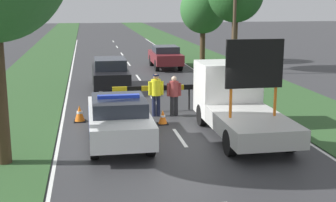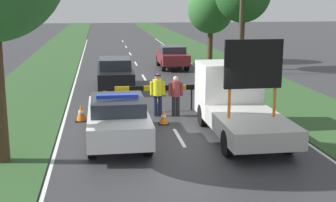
{
  "view_description": "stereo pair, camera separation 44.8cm",
  "coord_description": "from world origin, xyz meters",
  "px_view_note": "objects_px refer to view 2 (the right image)",
  "views": [
    {
      "loc": [
        -2.95,
        -13.83,
        4.47
      ],
      "look_at": [
        -0.27,
        1.48,
        1.1
      ],
      "focal_mm": 50.0,
      "sensor_mm": 36.0,
      "label": 1
    },
    {
      "loc": [
        -2.51,
        -13.9,
        4.47
      ],
      "look_at": [
        -0.27,
        1.48,
        1.1
      ],
      "focal_mm": 50.0,
      "sensor_mm": 36.0,
      "label": 2
    }
  ],
  "objects_px": {
    "work_truck": "(236,101)",
    "traffic_cone_centre_front": "(81,113)",
    "road_barrier": "(158,90)",
    "utility_pole": "(241,20)",
    "police_car": "(118,118)",
    "traffic_cone_near_police": "(164,117)",
    "queued_car_sedan_black": "(115,73)",
    "queued_car_wagon_maroon": "(172,56)",
    "police_officer": "(158,91)",
    "roadside_tree_near_left": "(211,10)",
    "pedestrian_civilian": "(176,93)"
  },
  "relations": [
    {
      "from": "police_car",
      "to": "traffic_cone_near_police",
      "type": "xyz_separation_m",
      "value": [
        1.74,
        1.97,
        -0.53
      ]
    },
    {
      "from": "road_barrier",
      "to": "roadside_tree_near_left",
      "type": "distance_m",
      "value": 16.27
    },
    {
      "from": "traffic_cone_near_police",
      "to": "police_officer",
      "type": "bearing_deg",
      "value": 92.75
    },
    {
      "from": "police_car",
      "to": "work_truck",
      "type": "height_order",
      "value": "work_truck"
    },
    {
      "from": "pedestrian_civilian",
      "to": "police_car",
      "type": "bearing_deg",
      "value": -105.68
    },
    {
      "from": "queued_car_sedan_black",
      "to": "traffic_cone_centre_front",
      "type": "bearing_deg",
      "value": 76.93
    },
    {
      "from": "road_barrier",
      "to": "queued_car_sedan_black",
      "type": "height_order",
      "value": "queued_car_sedan_black"
    },
    {
      "from": "police_car",
      "to": "traffic_cone_near_police",
      "type": "bearing_deg",
      "value": 52.4
    },
    {
      "from": "road_barrier",
      "to": "pedestrian_civilian",
      "type": "xyz_separation_m",
      "value": [
        0.59,
        -0.95,
        0.04
      ]
    },
    {
      "from": "queued_car_sedan_black",
      "to": "traffic_cone_near_police",
      "type": "bearing_deg",
      "value": 101.68
    },
    {
      "from": "traffic_cone_near_police",
      "to": "queued_car_wagon_maroon",
      "type": "xyz_separation_m",
      "value": [
        2.5,
        14.16,
        0.53
      ]
    },
    {
      "from": "queued_car_sedan_black",
      "to": "queued_car_wagon_maroon",
      "type": "xyz_separation_m",
      "value": [
        4.02,
        6.82,
        -0.01
      ]
    },
    {
      "from": "work_truck",
      "to": "road_barrier",
      "type": "relative_size",
      "value": 1.53
    },
    {
      "from": "traffic_cone_centre_front",
      "to": "utility_pole",
      "type": "height_order",
      "value": "utility_pole"
    },
    {
      "from": "pedestrian_civilian",
      "to": "utility_pole",
      "type": "relative_size",
      "value": 0.25
    },
    {
      "from": "work_truck",
      "to": "traffic_cone_near_police",
      "type": "height_order",
      "value": "work_truck"
    },
    {
      "from": "queued_car_wagon_maroon",
      "to": "roadside_tree_near_left",
      "type": "distance_m",
      "value": 5.3
    },
    {
      "from": "queued_car_sedan_black",
      "to": "pedestrian_civilian",
      "type": "bearing_deg",
      "value": 109.25
    },
    {
      "from": "pedestrian_civilian",
      "to": "queued_car_sedan_black",
      "type": "height_order",
      "value": "pedestrian_civilian"
    },
    {
      "from": "traffic_cone_near_police",
      "to": "queued_car_sedan_black",
      "type": "xyz_separation_m",
      "value": [
        -1.52,
        7.34,
        0.54
      ]
    },
    {
      "from": "pedestrian_civilian",
      "to": "traffic_cone_centre_front",
      "type": "xyz_separation_m",
      "value": [
        -3.65,
        -0.25,
        -0.62
      ]
    },
    {
      "from": "road_barrier",
      "to": "utility_pole",
      "type": "bearing_deg",
      "value": 51.94
    },
    {
      "from": "traffic_cone_near_police",
      "to": "queued_car_wagon_maroon",
      "type": "height_order",
      "value": "queued_car_wagon_maroon"
    },
    {
      "from": "traffic_cone_centre_front",
      "to": "work_truck",
      "type": "bearing_deg",
      "value": -24.24
    },
    {
      "from": "work_truck",
      "to": "police_officer",
      "type": "distance_m",
      "value": 3.6
    },
    {
      "from": "traffic_cone_near_police",
      "to": "traffic_cone_centre_front",
      "type": "relative_size",
      "value": 0.86
    },
    {
      "from": "traffic_cone_centre_front",
      "to": "police_car",
      "type": "bearing_deg",
      "value": -66.31
    },
    {
      "from": "police_officer",
      "to": "police_car",
      "type": "bearing_deg",
      "value": 54.27
    },
    {
      "from": "roadside_tree_near_left",
      "to": "utility_pole",
      "type": "bearing_deg",
      "value": -85.69
    },
    {
      "from": "police_car",
      "to": "work_truck",
      "type": "bearing_deg",
      "value": 10.88
    },
    {
      "from": "traffic_cone_near_police",
      "to": "roadside_tree_near_left",
      "type": "relative_size",
      "value": 0.1
    },
    {
      "from": "roadside_tree_near_left",
      "to": "road_barrier",
      "type": "bearing_deg",
      "value": -110.91
    },
    {
      "from": "police_car",
      "to": "utility_pole",
      "type": "bearing_deg",
      "value": 62.49
    },
    {
      "from": "roadside_tree_near_left",
      "to": "pedestrian_civilian",
      "type": "bearing_deg",
      "value": -107.87
    },
    {
      "from": "work_truck",
      "to": "roadside_tree_near_left",
      "type": "distance_m",
      "value": 19.06
    },
    {
      "from": "queued_car_sedan_black",
      "to": "utility_pole",
      "type": "height_order",
      "value": "utility_pole"
    },
    {
      "from": "police_car",
      "to": "police_officer",
      "type": "xyz_separation_m",
      "value": [
        1.68,
        3.22,
        0.2
      ]
    },
    {
      "from": "traffic_cone_near_police",
      "to": "traffic_cone_centre_front",
      "type": "xyz_separation_m",
      "value": [
        -3.01,
        0.91,
        0.04
      ]
    },
    {
      "from": "police_car",
      "to": "pedestrian_civilian",
      "type": "height_order",
      "value": "pedestrian_civilian"
    },
    {
      "from": "police_car",
      "to": "road_barrier",
      "type": "xyz_separation_m",
      "value": [
        1.79,
        4.09,
        0.09
      ]
    },
    {
      "from": "traffic_cone_centre_front",
      "to": "utility_pole",
      "type": "relative_size",
      "value": 0.1
    },
    {
      "from": "road_barrier",
      "to": "police_officer",
      "type": "bearing_deg",
      "value": -100.96
    },
    {
      "from": "pedestrian_civilian",
      "to": "traffic_cone_near_police",
      "type": "bearing_deg",
      "value": -97.19
    },
    {
      "from": "work_truck",
      "to": "traffic_cone_centre_front",
      "type": "bearing_deg",
      "value": -21.74
    },
    {
      "from": "police_car",
      "to": "traffic_cone_near_police",
      "type": "distance_m",
      "value": 2.69
    },
    {
      "from": "roadside_tree_near_left",
      "to": "utility_pole",
      "type": "height_order",
      "value": "utility_pole"
    },
    {
      "from": "road_barrier",
      "to": "queued_car_wagon_maroon",
      "type": "xyz_separation_m",
      "value": [
        2.45,
        12.04,
        -0.09
      ]
    },
    {
      "from": "queued_car_sedan_black",
      "to": "roadside_tree_near_left",
      "type": "xyz_separation_m",
      "value": [
        7.28,
        9.74,
        2.97
      ]
    },
    {
      "from": "police_officer",
      "to": "queued_car_wagon_maroon",
      "type": "bearing_deg",
      "value": -109.41
    },
    {
      "from": "queued_car_wagon_maroon",
      "to": "utility_pole",
      "type": "xyz_separation_m",
      "value": [
        3.72,
        -3.06,
        2.48
      ]
    }
  ]
}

